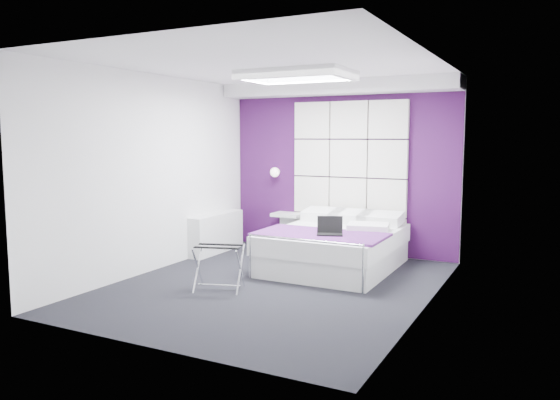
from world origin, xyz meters
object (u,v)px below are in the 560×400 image
wall_lamp (276,172)px  radiator (217,233)px  nightstand (288,215)px  luggage_rack (219,268)px  bed (334,247)px  laptop (331,230)px

wall_lamp → radiator: 1.35m
nightstand → radiator: bearing=-140.4°
radiator → nightstand: size_ratio=2.65×
wall_lamp → nightstand: bearing=-9.9°
nightstand → luggage_rack: (0.33, -2.47, -0.29)m
bed → luggage_rack: (-0.81, -1.60, -0.03)m
wall_lamp → luggage_rack: 2.74m
radiator → luggage_rack: radiator is taller
nightstand → laptop: bearing=-46.8°
wall_lamp → bed: 1.89m
bed → laptop: 0.61m
wall_lamp → laptop: size_ratio=0.47×
radiator → nightstand: 1.16m
wall_lamp → bed: wall_lamp is taller
radiator → luggage_rack: 2.12m
radiator → laptop: size_ratio=3.75×
bed → laptop: (0.15, -0.50, 0.32)m
nightstand → laptop: (1.29, -1.37, 0.06)m
radiator → laptop: 2.27m
nightstand → luggage_rack: size_ratio=0.85×
wall_lamp → radiator: bearing=-130.1°
wall_lamp → radiator: size_ratio=0.12×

